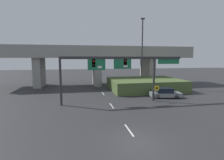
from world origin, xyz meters
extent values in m
plane|color=#2D2D30|center=(0.00, 0.00, 0.00)|extent=(160.00, 160.00, 0.00)
cube|color=silver|center=(0.00, 1.93, 0.00)|extent=(0.14, 2.40, 0.01)
cube|color=silver|center=(0.00, 9.21, 0.00)|extent=(0.14, 2.40, 0.01)
cube|color=silver|center=(0.00, 16.50, 0.00)|extent=(0.14, 2.40, 0.01)
cube|color=silver|center=(0.00, 23.78, 0.00)|extent=(0.14, 2.40, 0.01)
cylinder|color=#2D2D30|center=(-5.95, 10.59, 2.94)|extent=(0.28, 0.28, 5.88)
cylinder|color=#2D2D30|center=(5.95, 10.59, 2.94)|extent=(0.28, 0.28, 5.88)
cube|color=#2D2D30|center=(1.82, 10.59, 5.72)|extent=(15.56, 0.32, 0.32)
cube|color=black|center=(-1.98, 10.59, 5.09)|extent=(0.40, 0.28, 0.95)
sphere|color=red|center=(-1.98, 10.41, 5.30)|extent=(0.22, 0.22, 0.22)
sphere|color=black|center=(-1.98, 10.41, 4.87)|extent=(0.22, 0.22, 0.22)
cube|color=black|center=(1.98, 10.59, 5.09)|extent=(0.40, 0.28, 0.95)
sphere|color=red|center=(1.98, 10.41, 5.30)|extent=(0.22, 0.22, 0.22)
sphere|color=black|center=(1.98, 10.41, 4.87)|extent=(0.22, 0.22, 0.22)
cube|color=#196B42|center=(-1.64, 10.49, 4.90)|extent=(2.17, 0.08, 1.33)
cube|color=white|center=(-1.26, 10.44, 4.60)|extent=(0.54, 0.03, 0.29)
cube|color=#196B42|center=(1.64, 10.49, 4.96)|extent=(2.26, 0.08, 1.21)
cube|color=white|center=(2.03, 10.44, 4.68)|extent=(0.56, 0.03, 0.27)
cube|color=#196B42|center=(7.96, 10.53, 5.24)|extent=(3.05, 0.07, 0.64)
cylinder|color=#4C4C4C|center=(5.99, 9.71, 1.11)|extent=(0.08, 0.08, 2.22)
cube|color=yellow|center=(5.99, 9.66, 1.87)|extent=(0.60, 0.03, 0.60)
cube|color=black|center=(5.99, 9.65, 1.87)|extent=(0.33, 0.01, 0.21)
cylinder|color=#2D2D30|center=(8.27, 21.27, 6.45)|extent=(0.24, 0.24, 12.90)
cube|color=#333333|center=(8.27, 21.27, 13.02)|extent=(0.70, 0.36, 0.24)
cube|color=gray|center=(0.00, 26.14, 6.45)|extent=(40.45, 7.17, 1.43)
cube|color=gray|center=(0.00, 22.76, 7.62)|extent=(40.45, 0.40, 0.90)
cube|color=gray|center=(-11.46, 26.14, 2.87)|extent=(1.40, 5.73, 5.73)
cube|color=gray|center=(0.00, 26.14, 2.87)|extent=(1.40, 5.73, 5.73)
cube|color=gray|center=(11.46, 26.14, 2.87)|extent=(1.40, 5.73, 5.73)
cube|color=#4C6033|center=(7.98, 18.72, 0.97)|extent=(12.41, 9.59, 1.94)
cube|color=gray|center=(8.51, 12.10, 0.45)|extent=(4.65, 2.57, 0.58)
cube|color=black|center=(8.33, 12.13, 1.08)|extent=(2.54, 2.02, 0.68)
cylinder|color=black|center=(9.99, 12.64, 0.32)|extent=(0.67, 0.33, 0.64)
cylinder|color=black|center=(9.70, 11.07, 0.32)|extent=(0.67, 0.33, 0.64)
cylinder|color=black|center=(7.31, 13.13, 0.32)|extent=(0.67, 0.33, 0.64)
cylinder|color=black|center=(7.02, 11.56, 0.32)|extent=(0.67, 0.33, 0.64)
camera|label=1|loc=(-3.87, -10.86, 5.70)|focal=28.00mm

